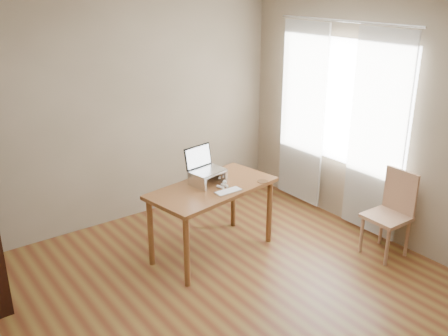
# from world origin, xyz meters

# --- Properties ---
(room) EXTENTS (4.04, 4.54, 2.64)m
(room) POSITION_xyz_m (0.03, 0.01, 1.30)
(room) COLOR #572A16
(room) RESTS_ON ground
(curtains) EXTENTS (0.03, 1.90, 2.25)m
(curtains) POSITION_xyz_m (1.92, 0.80, 1.17)
(curtains) COLOR silver
(curtains) RESTS_ON ground
(desk) EXTENTS (1.39, 0.85, 0.75)m
(desk) POSITION_xyz_m (0.28, 0.94, 0.64)
(desk) COLOR brown
(desk) RESTS_ON ground
(laptop_stand) EXTENTS (0.32, 0.25, 0.13)m
(laptop_stand) POSITION_xyz_m (0.28, 1.02, 0.83)
(laptop_stand) COLOR silver
(laptop_stand) RESTS_ON desk
(laptop) EXTENTS (0.37, 0.33, 0.24)m
(laptop) POSITION_xyz_m (0.28, 1.08, 0.94)
(laptop) COLOR silver
(laptop) RESTS_ON laptop_stand
(keyboard) EXTENTS (0.28, 0.12, 0.02)m
(keyboard) POSITION_xyz_m (0.32, 0.72, 0.76)
(keyboard) COLOR silver
(keyboard) RESTS_ON desk
(coaster) EXTENTS (0.11, 0.11, 0.01)m
(coaster) POSITION_xyz_m (0.77, 0.73, 0.75)
(coaster) COLOR #502E1B
(coaster) RESTS_ON desk
(cat) EXTENTS (0.23, 0.47, 0.14)m
(cat) POSITION_xyz_m (0.32, 1.05, 0.81)
(cat) COLOR #413A33
(cat) RESTS_ON desk
(chair) EXTENTS (0.40, 0.40, 0.90)m
(chair) POSITION_xyz_m (1.76, -0.15, 0.48)
(chair) COLOR tan
(chair) RESTS_ON ground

